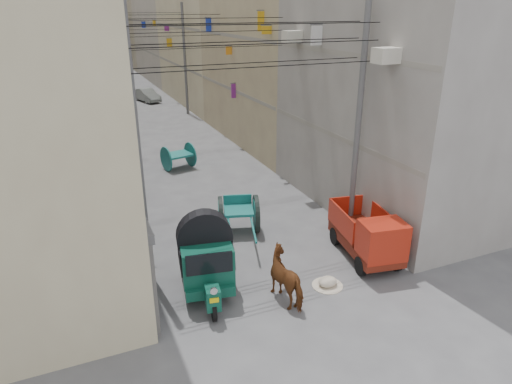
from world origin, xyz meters
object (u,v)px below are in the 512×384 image
distant_car_white (125,150)px  second_cart (178,156)px  auto_rickshaw (205,256)px  feed_sack (328,282)px  horse (289,277)px  distant_car_green (99,81)px  mini_truck (371,239)px  distant_car_grey (147,95)px  tonga_cart (239,214)px

distant_car_white → second_cart: bearing=134.7°
auto_rickshaw → second_cart: auto_rickshaw is taller
feed_sack → horse: 1.49m
distant_car_white → distant_car_green: 25.49m
feed_sack → distant_car_white: (-3.72, 14.75, 0.41)m
second_cart → horse: bearing=-102.2°
mini_truck → horse: (-3.33, -0.79, -0.12)m
auto_rickshaw → second_cart: 11.11m
second_cart → distant_car_grey: bearing=71.7°
distant_car_green → distant_car_white: bearing=79.4°
tonga_cart → second_cart: size_ratio=1.97×
horse → distant_car_grey: bearing=-103.1°
mini_truck → second_cart: 11.95m
mini_truck → distant_car_green: mini_truck is taller
distant_car_white → distant_car_green: distant_car_green is taller
mini_truck → distant_car_white: size_ratio=1.00×
horse → distant_car_grey: 30.79m
second_cart → feed_sack: second_cart is taller
auto_rickshaw → mini_truck: size_ratio=0.87×
distant_car_grey → distant_car_green: size_ratio=0.75×
second_cart → mini_truck: bearing=-86.0°
second_cart → distant_car_white: second_cart is taller
feed_sack → horse: bearing=-175.5°
auto_rickshaw → feed_sack: (3.37, -1.21, -1.00)m
distant_car_green → second_cart: bearing=84.4°
auto_rickshaw → feed_sack: auto_rickshaw is taller
horse → second_cart: bearing=-99.5°
horse → mini_truck: bearing=-176.5°
second_cart → feed_sack: size_ratio=2.90×
mini_truck → distant_car_green: bearing=106.2°
tonga_cart → distant_car_white: 10.73m
auto_rickshaw → second_cart: bearing=89.6°
tonga_cart → distant_car_grey: 26.35m
tonga_cart → feed_sack: tonga_cart is taller
horse → distant_car_green: horse is taller
horse → tonga_cart: bearing=-102.4°
tonga_cart → mini_truck: bearing=-32.4°
auto_rickshaw → distant_car_grey: bearing=92.3°
mini_truck → second_cart: mini_truck is taller
auto_rickshaw → mini_truck: auto_rickshaw is taller
horse → distant_car_white: (-2.35, 14.86, -0.16)m
tonga_cart → horse: horse is taller
tonga_cart → horse: (-0.21, -4.44, -0.02)m
auto_rickshaw → distant_car_green: bearing=98.6°
tonga_cart → distant_car_white: tonga_cart is taller
horse → distant_car_grey: size_ratio=0.51×
distant_car_grey → distant_car_green: bearing=92.0°
auto_rickshaw → distant_car_grey: (3.83, 29.42, -0.59)m
second_cart → distant_car_green: 28.09m
horse → distant_car_green: (-1.21, 40.32, -0.07)m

